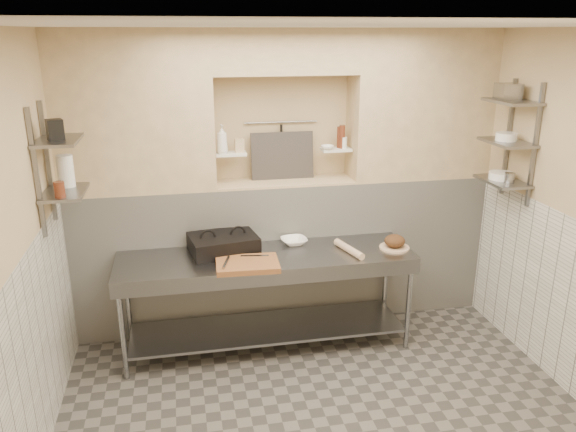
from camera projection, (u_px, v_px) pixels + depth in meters
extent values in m
cube|color=#59544F|center=(329.00, 432.00, 4.15)|extent=(4.00, 3.90, 0.10)
cube|color=silver|center=(341.00, 16.00, 3.24)|extent=(4.00, 3.90, 0.10)
cube|color=tan|center=(1.00, 274.00, 3.32)|extent=(0.10, 3.90, 2.80)
cube|color=tan|center=(280.00, 176.00, 5.56)|extent=(4.00, 0.10, 2.80)
cube|color=silver|center=(285.00, 251.00, 5.55)|extent=(4.00, 0.40, 1.40)
cube|color=tan|center=(284.00, 182.00, 5.32)|extent=(1.30, 0.40, 0.02)
cube|color=tan|center=(134.00, 112.00, 4.86)|extent=(1.35, 0.40, 1.40)
cube|color=tan|center=(420.00, 105.00, 5.35)|extent=(1.35, 0.40, 1.40)
cube|color=tan|center=(284.00, 51.00, 4.95)|extent=(1.30, 0.40, 0.40)
cube|color=silver|center=(28.00, 375.00, 3.55)|extent=(0.02, 3.90, 1.40)
cube|color=white|center=(231.00, 154.00, 5.14)|extent=(0.28, 0.16, 0.02)
cube|color=white|center=(336.00, 150.00, 5.33)|extent=(0.28, 0.16, 0.02)
cylinder|color=gray|center=(281.00, 122.00, 5.31)|extent=(0.70, 0.02, 0.02)
cylinder|color=black|center=(281.00, 140.00, 5.35)|extent=(0.02, 0.02, 0.30)
cube|color=#383330|center=(282.00, 156.00, 5.35)|extent=(0.60, 0.08, 0.45)
cube|color=slate|center=(48.00, 162.00, 4.37)|extent=(0.03, 0.03, 0.95)
cube|color=slate|center=(37.00, 174.00, 4.00)|extent=(0.03, 0.03, 0.95)
cube|color=slate|center=(65.00, 193.00, 4.27)|extent=(0.30, 0.50, 0.02)
cube|color=slate|center=(58.00, 140.00, 4.15)|extent=(0.30, 0.50, 0.03)
cube|color=slate|center=(508.00, 138.00, 5.09)|extent=(0.03, 0.03, 1.05)
cube|color=slate|center=(535.00, 146.00, 4.71)|extent=(0.03, 0.03, 1.05)
cube|color=slate|center=(502.00, 181.00, 4.99)|extent=(0.30, 0.50, 0.02)
cube|color=slate|center=(507.00, 142.00, 4.88)|extent=(0.30, 0.50, 0.02)
cube|color=slate|center=(512.00, 102.00, 4.77)|extent=(0.30, 0.50, 0.03)
cube|color=gray|center=(266.00, 257.00, 4.93)|extent=(2.60, 0.70, 0.04)
cube|color=gray|center=(267.00, 328.00, 5.15)|extent=(2.45, 0.60, 0.03)
cube|color=gray|center=(273.00, 279.00, 4.64)|extent=(2.60, 0.02, 0.12)
cylinder|color=gray|center=(123.00, 333.00, 4.57)|extent=(0.04, 0.04, 0.86)
cylinder|color=gray|center=(128.00, 301.00, 5.11)|extent=(0.04, 0.04, 0.86)
cylinder|color=gray|center=(409.00, 305.00, 5.03)|extent=(0.04, 0.04, 0.86)
cylinder|color=gray|center=(385.00, 279.00, 5.57)|extent=(0.04, 0.04, 0.86)
cube|color=black|center=(223.00, 247.00, 4.97)|extent=(0.64, 0.51, 0.10)
cube|color=black|center=(223.00, 238.00, 4.95)|extent=(0.64, 0.51, 0.05)
cube|color=brown|center=(247.00, 264.00, 4.67)|extent=(0.54, 0.39, 0.05)
cube|color=gray|center=(255.00, 256.00, 4.78)|extent=(0.24, 0.06, 0.01)
cylinder|color=gray|center=(226.00, 262.00, 4.62)|extent=(0.09, 0.24, 0.02)
imported|color=white|center=(294.00, 241.00, 5.17)|extent=(0.26, 0.26, 0.06)
cylinder|color=tan|center=(349.00, 249.00, 4.97)|extent=(0.17, 0.42, 0.06)
cylinder|color=tan|center=(394.00, 248.00, 5.07)|extent=(0.27, 0.27, 0.02)
ellipsoid|color=#4C2D19|center=(395.00, 241.00, 5.05)|extent=(0.19, 0.19, 0.11)
imported|color=white|center=(222.00, 139.00, 5.06)|extent=(0.11, 0.12, 0.26)
cube|color=tan|center=(239.00, 145.00, 5.14)|extent=(0.08, 0.08, 0.12)
imported|color=white|center=(327.00, 147.00, 5.26)|extent=(0.14, 0.14, 0.04)
cylinder|color=#582515|center=(340.00, 137.00, 5.32)|extent=(0.05, 0.05, 0.20)
cylinder|color=#582515|center=(342.00, 137.00, 5.29)|extent=(0.05, 0.05, 0.22)
cylinder|color=white|center=(344.00, 143.00, 5.30)|extent=(0.06, 0.06, 0.11)
cylinder|color=white|center=(66.00, 171.00, 4.35)|extent=(0.12, 0.12, 0.25)
cylinder|color=#582515|center=(59.00, 190.00, 4.09)|extent=(0.08, 0.08, 0.12)
cube|color=black|center=(55.00, 130.00, 4.06)|extent=(0.14, 0.14, 0.15)
cylinder|color=white|center=(501.00, 176.00, 5.00)|extent=(0.21, 0.21, 0.06)
cylinder|color=gray|center=(510.00, 178.00, 4.87)|extent=(0.09, 0.09, 0.09)
cylinder|color=white|center=(506.00, 137.00, 4.88)|extent=(0.18, 0.18, 0.07)
cube|color=gray|center=(508.00, 91.00, 4.81)|extent=(0.19, 0.22, 0.13)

